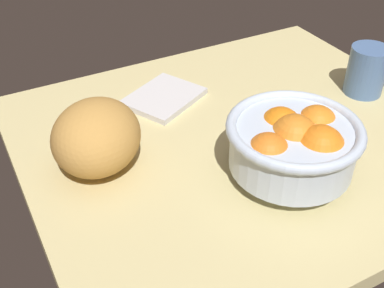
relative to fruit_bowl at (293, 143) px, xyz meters
The scene contains 5 objects.
ground_plane 14.53cm from the fruit_bowl, 89.55° to the left, with size 73.49×64.79×3.00cm, color #CDBE81.
fruit_bowl is the anchor object (origin of this frame).
bread_loaf 29.30cm from the fruit_bowl, 146.48° to the left, with size 15.36×13.38×10.72cm, color #C28B42.
napkin_spare 30.28cm from the fruit_bowl, 104.15° to the left, with size 13.67×10.86×1.12cm, color silver.
mug 31.33cm from the fruit_bowl, 25.08° to the left, with size 11.55×7.24×9.30cm.
Camera 1 is at (-39.70, -55.16, 48.31)cm, focal length 45.30 mm.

